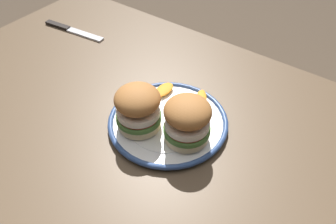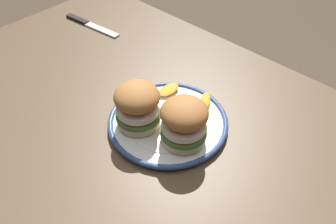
# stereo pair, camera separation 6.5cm
# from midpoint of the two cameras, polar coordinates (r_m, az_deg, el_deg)

# --- Properties ---
(dining_table) EXTENTS (1.24, 0.82, 0.78)m
(dining_table) POSITION_cam_midpoint_polar(r_m,az_deg,el_deg) (0.88, -2.32, -6.38)
(dining_table) COLOR brown
(dining_table) RESTS_ON ground
(dinner_plate) EXTENTS (0.27, 0.27, 0.02)m
(dinner_plate) POSITION_cam_midpoint_polar(r_m,az_deg,el_deg) (0.77, 2.43, -1.75)
(dinner_plate) COLOR white
(dinner_plate) RESTS_ON dining_table
(sandwich_half_left) EXTENTS (0.12, 0.12, 0.10)m
(sandwich_half_left) POSITION_cam_midpoint_polar(r_m,az_deg,el_deg) (0.69, 5.42, -1.66)
(sandwich_half_left) COLOR beige
(sandwich_half_left) RESTS_ON dinner_plate
(sandwich_half_right) EXTENTS (0.11, 0.11, 0.10)m
(sandwich_half_right) POSITION_cam_midpoint_polar(r_m,az_deg,el_deg) (0.72, -2.55, 1.07)
(sandwich_half_right) COLOR beige
(sandwich_half_right) RESTS_ON dinner_plate
(orange_peel_curled) EXTENTS (0.05, 0.05, 0.01)m
(orange_peel_curled) POSITION_cam_midpoint_polar(r_m,az_deg,el_deg) (0.79, 5.21, 1.32)
(orange_peel_curled) COLOR orange
(orange_peel_curled) RESTS_ON dinner_plate
(orange_peel_strip_long) EXTENTS (0.05, 0.07, 0.01)m
(orange_peel_strip_long) POSITION_cam_midpoint_polar(r_m,az_deg,el_deg) (0.81, 8.51, 1.75)
(orange_peel_strip_long) COLOR orange
(orange_peel_strip_long) RESTS_ON dinner_plate
(orange_peel_strip_short) EXTENTS (0.04, 0.06, 0.01)m
(orange_peel_strip_short) POSITION_cam_midpoint_polar(r_m,az_deg,el_deg) (0.83, 2.58, 3.61)
(orange_peel_strip_short) COLOR orange
(orange_peel_strip_short) RESTS_ON dinner_plate
(table_knife) EXTENTS (0.22, 0.05, 0.01)m
(table_knife) POSITION_cam_midpoint_polar(r_m,az_deg,el_deg) (1.15, -11.60, 14.16)
(table_knife) COLOR silver
(table_knife) RESTS_ON dining_table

